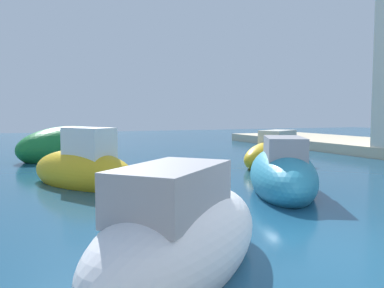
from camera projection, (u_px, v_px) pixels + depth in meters
name	position (u px, v px, depth m)	size (l,w,h in m)	color
ground	(350.00, 256.00, 5.62)	(80.00, 80.00, 0.00)	navy
moored_boat_0	(274.00, 154.00, 15.44)	(4.10, 3.15, 1.63)	gold
moored_boat_2	(83.00, 169.00, 11.08)	(3.22, 4.02, 1.92)	gold
moored_boat_3	(70.00, 147.00, 17.80)	(5.48, 4.65, 1.86)	#197233
moored_boat_5	(181.00, 237.00, 5.03)	(3.76, 3.67, 1.71)	white
moored_boat_6	(282.00, 174.00, 10.25)	(3.59, 4.76, 1.76)	teal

